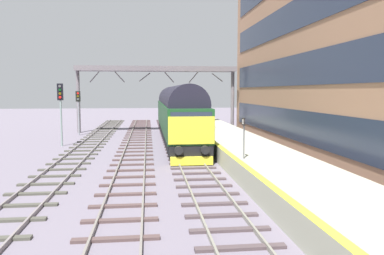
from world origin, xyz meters
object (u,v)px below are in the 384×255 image
object	(u,v)px
diesel_locomotive	(178,112)
platform_number_sign	(244,132)
waiting_passenger	(212,117)
signal_post_mid	(78,107)
signal_post_near	(61,106)

from	to	relation	value
diesel_locomotive	platform_number_sign	distance (m)	13.67
diesel_locomotive	waiting_passenger	size ratio (longest dim) A/B	12.34
signal_post_mid	diesel_locomotive	bearing A→B (deg)	-34.64
waiting_passenger	diesel_locomotive	bearing A→B (deg)	99.85
diesel_locomotive	signal_post_near	world-z (taller)	signal_post_near
diesel_locomotive	signal_post_mid	size ratio (longest dim) A/B	4.78
signal_post_near	diesel_locomotive	bearing A→B (deg)	7.43
signal_post_mid	waiting_passenger	bearing A→B (deg)	-20.12
diesel_locomotive	platform_number_sign	world-z (taller)	diesel_locomotive
platform_number_sign	waiting_passenger	bearing A→B (deg)	85.95
signal_post_near	waiting_passenger	distance (m)	12.66
signal_post_near	waiting_passenger	xyz separation A→B (m)	(12.25, 2.96, -1.14)
signal_post_near	platform_number_sign	xyz separation A→B (m)	(11.17, -12.33, -0.82)
signal_post_near	platform_number_sign	distance (m)	16.66
diesel_locomotive	waiting_passenger	xyz separation A→B (m)	(3.19, 1.77, -0.50)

